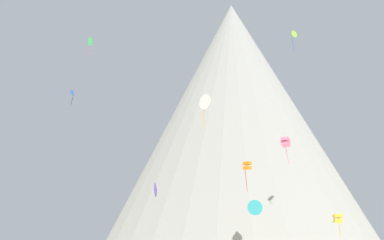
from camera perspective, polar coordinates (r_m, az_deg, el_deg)
rock_massif at (r=101.37m, az=5.93°, el=-1.46°), size 76.35×76.35×65.25m
kite_white_mid at (r=58.39m, az=1.89°, el=2.50°), size 1.91×1.81×5.14m
kite_indigo_low at (r=64.50m, az=-4.99°, el=-9.62°), size 0.48×2.22×2.21m
kite_green_high at (r=80.49m, az=-13.99°, el=10.35°), size 0.76×0.11×3.75m
kite_cyan_low at (r=47.02m, az=8.76°, el=-11.91°), size 1.79×1.03×1.71m
kite_rainbow_mid at (r=62.76m, az=12.86°, el=-3.03°), size 1.55×1.59×4.11m
kite_gold_low at (r=61.19m, az=19.59°, el=-12.79°), size 1.11×1.15×3.18m
kite_orange_mid at (r=65.70m, az=7.70°, el=-6.33°), size 1.51×1.51×4.71m
kite_blue_high at (r=82.30m, az=-16.33°, el=3.48°), size 0.53×0.98×3.00m
kite_lime_high at (r=72.56m, az=13.96°, el=11.41°), size 1.12×0.91×3.80m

